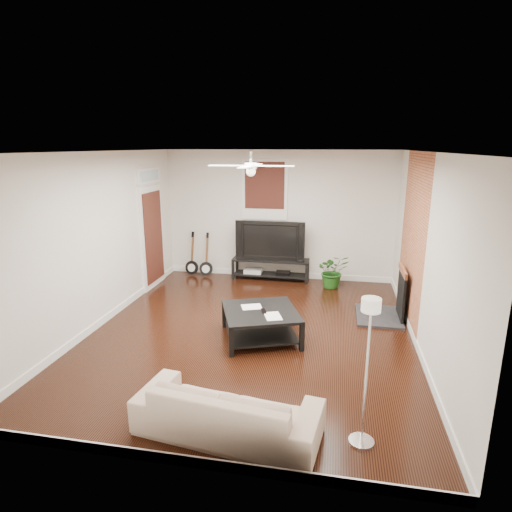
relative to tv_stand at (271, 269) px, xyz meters
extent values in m
cube|color=black|center=(0.13, -2.78, -0.23)|extent=(5.00, 6.00, 0.01)
cube|color=white|center=(0.13, -2.78, 2.57)|extent=(5.00, 6.00, 0.01)
cube|color=silver|center=(0.13, 0.22, 1.17)|extent=(5.00, 0.01, 2.80)
cube|color=silver|center=(0.13, -5.78, 1.17)|extent=(5.00, 0.01, 2.80)
cube|color=silver|center=(-2.37, -2.78, 1.17)|extent=(0.01, 6.00, 2.80)
cube|color=silver|center=(2.63, -2.78, 1.17)|extent=(0.01, 6.00, 2.80)
cube|color=#A75C36|center=(2.61, -1.78, 1.17)|extent=(0.02, 2.20, 2.80)
cube|color=black|center=(2.33, -1.78, 0.23)|extent=(0.80, 1.10, 0.92)
cube|color=black|center=(-0.17, 0.19, 1.72)|extent=(1.00, 0.06, 1.30)
cube|color=white|center=(-2.33, -0.88, 1.02)|extent=(0.08, 1.00, 2.50)
cube|color=black|center=(0.00, 0.00, 0.00)|extent=(1.67, 0.45, 0.47)
imported|color=black|center=(0.00, 0.02, 0.66)|extent=(1.50, 0.20, 0.86)
cube|color=black|center=(0.31, -2.97, -0.01)|extent=(1.40, 1.40, 0.46)
imported|color=tan|center=(0.38, -5.23, 0.04)|extent=(1.98, 0.99, 0.55)
imported|color=#1C5217|center=(1.36, -0.32, 0.13)|extent=(0.77, 0.70, 0.72)
camera|label=1|loc=(1.37, -8.90, 2.65)|focal=29.76mm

